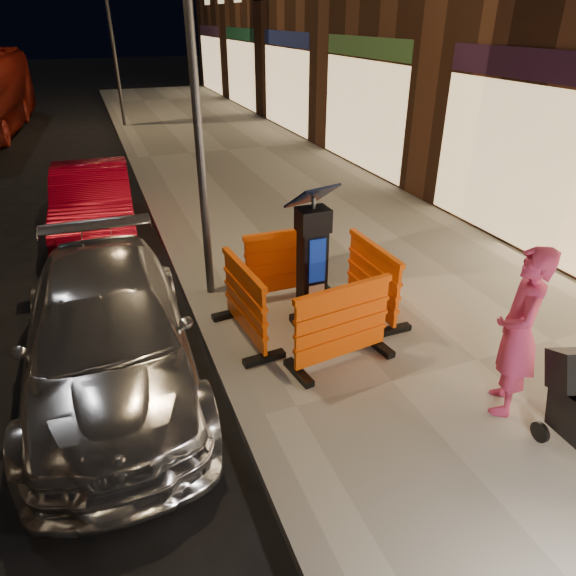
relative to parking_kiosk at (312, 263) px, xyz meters
name	(u,v)px	position (x,y,z in m)	size (l,w,h in m)	color
ground_plane	(252,428)	(-1.35, -1.54, -1.11)	(120.00, 120.00, 0.00)	black
sidewalk	(476,364)	(1.65, -1.54, -1.03)	(6.00, 60.00, 0.15)	gray
kerb	(252,423)	(-1.35, -1.54, -1.03)	(0.30, 60.00, 0.15)	slate
parking_kiosk	(312,263)	(0.00, 0.00, 0.00)	(0.61, 0.61, 1.92)	black
barrier_front	(342,325)	(0.00, -0.95, -0.42)	(1.37, 0.57, 1.07)	#FC5608
barrier_back	(287,263)	(0.00, 0.95, -0.42)	(1.37, 0.57, 1.07)	#FC5608
barrier_kerbside	(245,303)	(-0.95, 0.00, -0.42)	(1.37, 0.57, 1.07)	#FC5608
barrier_bldgside	(373,280)	(0.95, 0.00, -0.42)	(1.37, 0.57, 1.07)	#FC5608
car_silver	(117,379)	(-2.68, -0.12, -1.11)	(1.91, 4.69, 1.36)	silver
car_red	(100,234)	(-2.63, 5.03, -1.11)	(1.47, 4.22, 1.39)	maroon
man	(518,333)	(1.33, -2.34, 0.00)	(0.70, 0.46, 1.93)	#BA315D
street_lamp_mid	(195,91)	(-1.10, 1.46, 2.04)	(0.12, 0.12, 6.00)	#3F3F44
street_lamp_far	(113,42)	(-1.10, 16.46, 2.04)	(0.12, 0.12, 6.00)	#3F3F44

